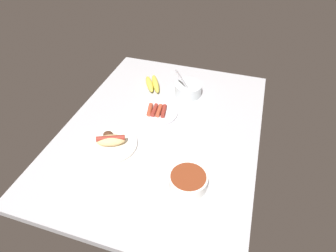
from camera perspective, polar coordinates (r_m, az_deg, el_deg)
The scene contains 6 objects.
ground_plane at distance 135.37cm, azimuth -1.23°, elevation -0.84°, with size 120.00×90.00×3.00cm, color #B2B2B7.
banana_bunch at distance 161.78cm, azimuth -3.11°, elevation 8.50°, with size 17.81×14.10×3.56cm.
plate_hotdog_assembled at distance 127.12cm, azimuth -11.40°, elevation -3.22°, with size 22.62×22.62×5.61cm.
plate_sausages at distance 142.20cm, azimuth -2.28°, elevation 2.84°, with size 20.88×20.88×3.15cm.
bowl_coleslaw at distance 154.73cm, azimuth 4.10°, elevation 7.51°, with size 14.60×14.60×16.01cm.
bowl_chili at distance 109.62cm, azimuth 4.08°, elevation -10.87°, with size 15.15×15.15×5.37cm.
Camera 1 is at (94.77, 32.85, 89.40)cm, focal length 30.18 mm.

